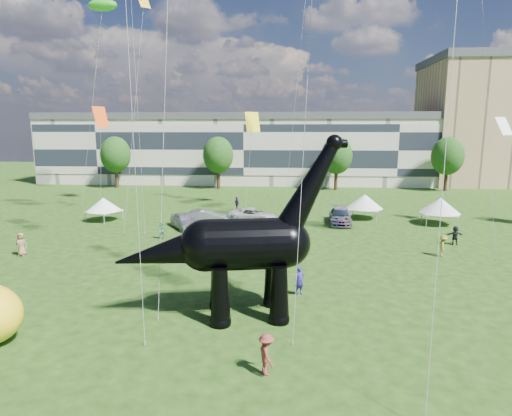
{
  "coord_description": "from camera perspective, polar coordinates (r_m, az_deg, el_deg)",
  "views": [
    {
      "loc": [
        -0.1,
        -19.52,
        10.08
      ],
      "look_at": [
        -2.16,
        8.0,
        5.0
      ],
      "focal_mm": 30.0,
      "sensor_mm": 36.0,
      "label": 1
    }
  ],
  "objects": [
    {
      "name": "dinosaur_sculpture",
      "position": [
        23.0,
        -2.48,
        -5.28
      ],
      "size": [
        12.54,
        4.42,
        10.21
      ],
      "rotation": [
        0.0,
        0.0,
        0.19
      ],
      "color": "black",
      "rests_on": "ground"
    },
    {
      "name": "gazebo_left",
      "position": [
        50.57,
        -19.66,
        0.44
      ],
      "size": [
        4.89,
        4.89,
        2.62
      ],
      "rotation": [
        0.0,
        0.0,
        -0.38
      ],
      "color": "white",
      "rests_on": "ground"
    },
    {
      "name": "tree_far_right",
      "position": [
        77.16,
        24.22,
        6.7
      ],
      "size": [
        5.2,
        5.2,
        9.44
      ],
      "color": "#382314",
      "rests_on": "ground"
    },
    {
      "name": "ground",
      "position": [
        21.96,
        4.25,
        -16.91
      ],
      "size": [
        220.0,
        220.0,
        0.0
      ],
      "primitive_type": "plane",
      "color": "#16330C",
      "rests_on": "ground"
    },
    {
      "name": "visitors",
      "position": [
        36.65,
        -1.1,
        -4.11
      ],
      "size": [
        51.7,
        40.54,
        1.9
      ],
      "color": "#307846",
      "rests_on": "ground"
    },
    {
      "name": "tree_far_left",
      "position": [
        78.53,
        -18.26,
        7.14
      ],
      "size": [
        5.2,
        5.2,
        9.44
      ],
      "color": "#382314",
      "rests_on": "ground"
    },
    {
      "name": "gazebo_near",
      "position": [
        50.23,
        14.28,
        0.84
      ],
      "size": [
        5.03,
        5.03,
        2.84
      ],
      "rotation": [
        0.0,
        0.0,
        -0.28
      ],
      "color": "silver",
      "rests_on": "ground"
    },
    {
      "name": "terrace_row",
      "position": [
        82.0,
        -1.27,
        7.57
      ],
      "size": [
        78.0,
        11.0,
        12.0
      ],
      "primitive_type": "cube",
      "color": "beige",
      "rests_on": "ground"
    },
    {
      "name": "apartment_block",
      "position": [
        93.55,
        30.12,
        9.61
      ],
      "size": [
        28.0,
        18.0,
        22.0
      ],
      "primitive_type": "cube",
      "color": "tan",
      "rests_on": "ground"
    },
    {
      "name": "gazebo_far",
      "position": [
        49.81,
        23.33,
        0.29
      ],
      "size": [
        4.7,
        4.7,
        2.91
      ],
      "rotation": [
        0.0,
        0.0,
        -0.13
      ],
      "color": "silver",
      "rests_on": "ground"
    },
    {
      "name": "car_white",
      "position": [
        47.31,
        -0.41,
        -0.94
      ],
      "size": [
        5.87,
        3.65,
        1.52
      ],
      "primitive_type": "imported",
      "rotation": [
        0.0,
        0.0,
        1.35
      ],
      "color": "silver",
      "rests_on": "ground"
    },
    {
      "name": "car_grey",
      "position": [
        46.26,
        -6.77,
        -1.22
      ],
      "size": [
        5.02,
        2.28,
        1.6
      ],
      "primitive_type": "imported",
      "rotation": [
        0.0,
        0.0,
        1.7
      ],
      "color": "slate",
      "rests_on": "ground"
    },
    {
      "name": "car_silver",
      "position": [
        44.84,
        -9.6,
        -1.66
      ],
      "size": [
        4.11,
        4.99,
        1.6
      ],
      "primitive_type": "imported",
      "rotation": [
        0.0,
        0.0,
        0.56
      ],
      "color": "#B0AFB4",
      "rests_on": "ground"
    },
    {
      "name": "tree_mid_right",
      "position": [
        73.07,
        10.72,
        7.27
      ],
      "size": [
        5.2,
        5.2,
        9.44
      ],
      "color": "#382314",
      "rests_on": "ground"
    },
    {
      "name": "car_dark",
      "position": [
        47.31,
        11.17,
        -1.07
      ],
      "size": [
        2.65,
        5.74,
        1.63
      ],
      "primitive_type": "imported",
      "rotation": [
        0.0,
        0.0,
        -0.07
      ],
      "color": "#595960",
      "rests_on": "ground"
    },
    {
      "name": "tree_mid_left",
      "position": [
        73.58,
        -5.08,
        7.43
      ],
      "size": [
        5.2,
        5.2,
        9.44
      ],
      "color": "#382314",
      "rests_on": "ground"
    }
  ]
}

